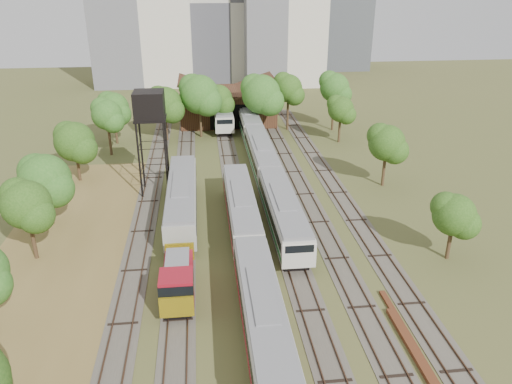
{
  "coord_description": "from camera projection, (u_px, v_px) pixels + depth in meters",
  "views": [
    {
      "loc": [
        -5.65,
        -27.36,
        23.42
      ],
      "look_at": [
        -0.21,
        20.63,
        2.5
      ],
      "focal_mm": 35.0,
      "sensor_mm": 36.0,
      "label": 1
    }
  ],
  "objects": [
    {
      "name": "rail_pile_near",
      "position": [
        418.0,
        356.0,
        33.21
      ],
      "size": [
        0.67,
        10.05,
        0.34
      ],
      "primitive_type": "cube",
      "color": "brown",
      "rests_on": "ground"
    },
    {
      "name": "ground",
      "position": [
        292.0,
        341.0,
        34.84
      ],
      "size": [
        240.0,
        240.0,
        0.0
      ],
      "primitive_type": "plane",
      "color": "#475123",
      "rests_on": "ground"
    },
    {
      "name": "tower_centre",
      "position": [
        228.0,
        1.0,
        119.07
      ],
      "size": [
        20.0,
        18.0,
        36.0
      ],
      "primitive_type": "cube",
      "color": "#BBB7AA",
      "rests_on": "ground"
    },
    {
      "name": "shunter_locomotive",
      "position": [
        178.0,
        282.0,
        38.8
      ],
      "size": [
        2.54,
        8.1,
        3.33
      ],
      "color": "black",
      "rests_on": "ground"
    },
    {
      "name": "dry_grass_patch",
      "position": [
        55.0,
        292.0,
        40.27
      ],
      "size": [
        14.0,
        60.0,
        0.04
      ],
      "primitive_type": "cube",
      "color": "brown",
      "rests_on": "ground"
    },
    {
      "name": "railcar_green_set",
      "position": [
        261.0,
        155.0,
        65.3
      ],
      "size": [
        2.94,
        52.07,
        3.63
      ],
      "color": "black",
      "rests_on": "ground"
    },
    {
      "name": "tower_far_right",
      "position": [
        346.0,
        15.0,
        133.08
      ],
      "size": [
        12.0,
        12.0,
        28.0
      ],
      "primitive_type": "cube",
      "color": "#45494D",
      "rests_on": "ground"
    },
    {
      "name": "tree_band_right",
      "position": [
        383.0,
        145.0,
        59.36
      ],
      "size": [
        4.81,
        38.56,
        7.56
      ],
      "color": "#382616",
      "rests_on": "ground"
    },
    {
      "name": "tracks",
      "position": [
        248.0,
        197.0,
        57.55
      ],
      "size": [
        24.6,
        80.0,
        0.19
      ],
      "color": "#4C473D",
      "rests_on": "ground"
    },
    {
      "name": "maintenance_shed",
      "position": [
        227.0,
        105.0,
        86.44
      ],
      "size": [
        16.45,
        11.55,
        7.58
      ],
      "color": "#381D14",
      "rests_on": "ground"
    },
    {
      "name": "railcar_rear",
      "position": [
        222.0,
        114.0,
        84.86
      ],
      "size": [
        2.98,
        16.08,
        3.69
      ],
      "color": "black",
      "rests_on": "ground"
    },
    {
      "name": "water_tower",
      "position": [
        149.0,
        108.0,
        55.04
      ],
      "size": [
        3.45,
        3.45,
        11.93
      ],
      "color": "black",
      "rests_on": "ground"
    },
    {
      "name": "tree_band_left",
      "position": [
        46.0,
        194.0,
        45.57
      ],
      "size": [
        8.36,
        54.27,
        7.96
      ],
      "color": "#382616",
      "rests_on": "ground"
    },
    {
      "name": "rail_pile_far",
      "position": [
        398.0,
        319.0,
        36.88
      ],
      "size": [
        0.44,
        7.06,
        0.23
      ],
      "primitive_type": "cube",
      "color": "brown",
      "rests_on": "ground"
    },
    {
      "name": "railcar_red_set",
      "position": [
        250.0,
        251.0,
        42.57
      ],
      "size": [
        2.82,
        34.58,
        3.49
      ],
      "color": "black",
      "rests_on": "ground"
    },
    {
      "name": "old_grey_coach",
      "position": [
        182.0,
        199.0,
        52.14
      ],
      "size": [
        3.03,
        18.0,
        3.74
      ],
      "color": "black",
      "rests_on": "ground"
    },
    {
      "name": "tree_band_far",
      "position": [
        226.0,
        96.0,
        77.27
      ],
      "size": [
        39.1,
        8.98,
        9.75
      ],
      "color": "#382616",
      "rests_on": "ground"
    }
  ]
}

